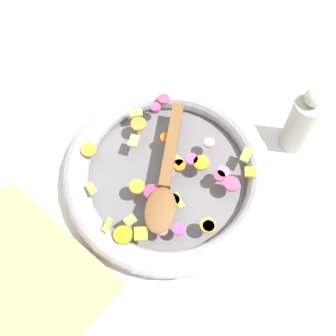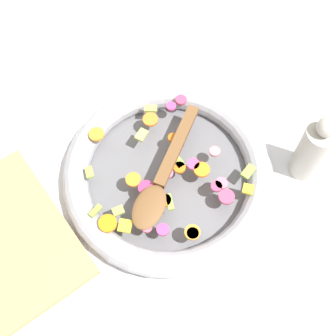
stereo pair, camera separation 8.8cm
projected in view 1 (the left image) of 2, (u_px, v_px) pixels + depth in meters
The scene contains 6 objects.
ground_plane at pixel (168, 179), 0.93m from camera, with size 4.00×4.00×0.00m, color silver.
skillet at pixel (168, 174), 0.91m from camera, with size 0.41×0.41×0.05m.
chopped_vegetables at pixel (169, 177), 0.87m from camera, with size 0.31×0.31×0.01m.
wooden_spoon at pixel (165, 180), 0.86m from camera, with size 0.18×0.25×0.01m.
pepper_mill at pixel (303, 122), 0.90m from camera, with size 0.06×0.06×0.18m.
cutting_board at pixel (25, 272), 0.84m from camera, with size 0.31×0.20×0.02m.
Camera 1 is at (0.25, -0.29, 0.85)m, focal length 50.00 mm.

